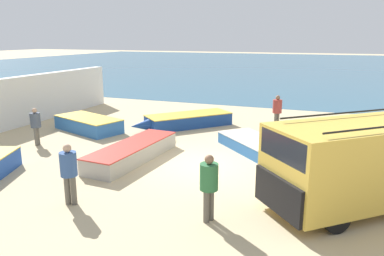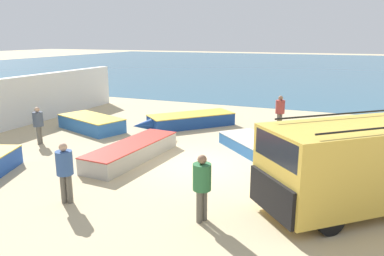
% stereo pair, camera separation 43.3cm
% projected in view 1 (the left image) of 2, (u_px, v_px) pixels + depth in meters
% --- Properties ---
extents(ground_plane, '(200.00, 200.00, 0.00)m').
position_uv_depth(ground_plane, '(203.00, 165.00, 13.75)').
color(ground_plane, tan).
extents(sea_water, '(120.00, 80.00, 0.01)m').
position_uv_depth(sea_water, '(309.00, 65.00, 60.87)').
color(sea_water, '#33607A').
rests_on(sea_water, ground_plane).
extents(parked_van, '(5.40, 5.14, 2.50)m').
position_uv_depth(parked_van, '(363.00, 161.00, 10.10)').
color(parked_van, gold).
rests_on(parked_van, ground_plane).
extents(fishing_rowboat_1, '(3.47, 3.49, 0.50)m').
position_uv_depth(fishing_rowboat_1, '(251.00, 143.00, 15.56)').
color(fishing_rowboat_1, '#2D66AD').
rests_on(fishing_rowboat_1, ground_plane).
extents(fishing_rowboat_2, '(3.12, 4.66, 0.52)m').
position_uv_depth(fishing_rowboat_2, '(366.00, 140.00, 16.05)').
color(fishing_rowboat_2, navy).
rests_on(fishing_rowboat_2, ground_plane).
extents(fishing_rowboat_3, '(1.63, 5.62, 0.63)m').
position_uv_depth(fishing_rowboat_3, '(136.00, 150.00, 14.41)').
color(fishing_rowboat_3, '#ADA89E').
rests_on(fishing_rowboat_3, ground_plane).
extents(fishing_rowboat_4, '(4.49, 2.73, 0.69)m').
position_uv_depth(fishing_rowboat_4, '(87.00, 124.00, 18.69)').
color(fishing_rowboat_4, '#2D66AD').
rests_on(fishing_rowboat_4, ground_plane).
extents(fishing_rowboat_5, '(4.42, 4.71, 0.65)m').
position_uv_depth(fishing_rowboat_5, '(186.00, 120.00, 19.50)').
color(fishing_rowboat_5, navy).
rests_on(fishing_rowboat_5, ground_plane).
extents(fisherman_0, '(0.46, 0.46, 1.76)m').
position_uv_depth(fisherman_0, '(69.00, 169.00, 10.26)').
color(fisherman_0, '#5B564C').
rests_on(fisherman_0, ground_plane).
extents(fisherman_1, '(0.46, 0.46, 1.77)m').
position_uv_depth(fisherman_1, '(209.00, 182.00, 9.31)').
color(fisherman_1, '#5B564C').
rests_on(fisherman_1, ground_plane).
extents(fisherman_2, '(0.45, 0.45, 1.73)m').
position_uv_depth(fisherman_2, '(277.00, 109.00, 18.78)').
color(fisherman_2, '#5B564C').
rests_on(fisherman_2, ground_plane).
extents(fisherman_3, '(0.43, 0.43, 1.63)m').
position_uv_depth(fisherman_3, '(36.00, 123.00, 16.00)').
color(fisherman_3, '#5B564C').
rests_on(fisherman_3, ground_plane).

